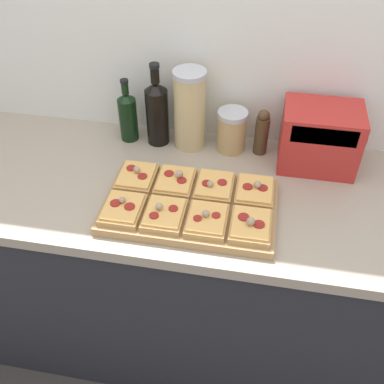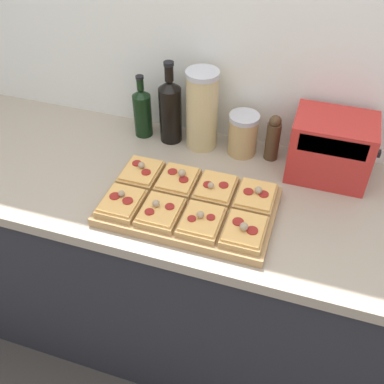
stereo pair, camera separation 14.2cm
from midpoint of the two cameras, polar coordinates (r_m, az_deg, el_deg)
wall_back at (r=1.62m, az=8.07°, el=18.11°), size 6.00×0.06×2.50m
kitchen_counter at (r=1.83m, az=3.37°, el=-10.12°), size 2.63×0.67×0.89m
cutting_board at (r=1.42m, az=2.48°, el=-1.95°), size 0.54×0.33×0.03m
pizza_slice_back_left at (r=1.50m, az=-3.82°, el=2.40°), size 0.12×0.15×0.05m
pizza_slice_back_midleft at (r=1.47m, az=0.94°, el=1.42°), size 0.12×0.15×0.05m
pizza_slice_back_midright at (r=1.44m, az=5.84°, el=0.36°), size 0.12×0.15×0.05m
pizza_slice_back_right at (r=1.43m, az=10.90°, el=-0.68°), size 0.12×0.15×0.05m
pizza_slice_front_left at (r=1.39m, az=-6.09°, el=-1.45°), size 0.12×0.15×0.05m
pizza_slice_front_midleft at (r=1.36m, az=-1.05°, el=-2.62°), size 0.12×0.15×0.05m
pizza_slice_front_midright at (r=1.33m, az=4.27°, el=-3.82°), size 0.12×0.15×0.05m
pizza_slice_front_right at (r=1.32m, az=9.75°, el=-5.01°), size 0.12×0.15×0.05m
olive_oil_bottle at (r=1.71m, az=-3.94°, el=10.10°), size 0.07×0.07×0.25m
wine_bottle at (r=1.66m, az=-0.31°, el=10.34°), size 0.08×0.08×0.31m
grain_jar_tall at (r=1.62m, az=3.81°, el=10.27°), size 0.12×0.12×0.30m
grain_jar_short at (r=1.64m, az=8.99°, el=7.18°), size 0.11×0.11×0.16m
pepper_mill at (r=1.62m, az=12.74°, el=6.63°), size 0.05×0.05×0.18m
toaster_oven at (r=1.59m, az=19.70°, el=5.20°), size 0.29×0.19×0.22m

